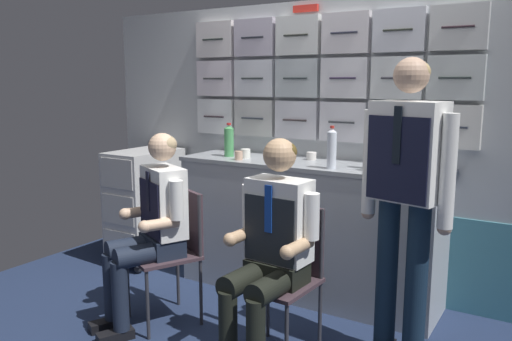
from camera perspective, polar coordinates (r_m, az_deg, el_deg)
The scene contains 15 objects.
galley_bulkhead at distance 3.94m, azimuth 8.09°, elevation 3.32°, with size 4.20×0.14×2.15m.
galley_counter at distance 3.83m, azimuth 5.63°, elevation -6.40°, with size 1.95×0.53×0.99m.
service_trolley at distance 4.59m, azimuth -12.11°, elevation -3.50°, with size 0.40×0.65×0.98m.
folding_chair_left at distance 3.44m, azimuth -8.81°, elevation -7.61°, with size 0.53×0.53×0.86m.
crew_member_left at distance 3.34m, azimuth -11.46°, elevation -5.59°, with size 0.55×0.65×1.24m.
folding_chair_right at distance 2.99m, azimuth 3.34°, elevation -10.22°, with size 0.43×0.43×0.86m.
crew_member_right at distance 2.81m, azimuth 1.59°, elevation -8.09°, with size 0.49×0.61×1.26m.
crew_member_standing at distance 2.90m, azimuth 16.19°, elevation -1.63°, with size 0.52×0.32×1.69m.
water_bottle_short at distance 3.49m, azimuth 12.84°, elevation 2.29°, with size 0.06×0.06×0.28m.
water_bottle_tall at distance 3.99m, azimuth -3.00°, elevation 3.31°, with size 0.07×0.07×0.26m.
water_bottle_blue_cap at distance 3.45m, azimuth 8.36°, elevation 2.42°, with size 0.06×0.06×0.29m.
paper_cup_tan at distance 3.43m, azimuth 12.27°, elevation 0.73°, with size 0.06×0.06×0.09m.
espresso_cup_small at distance 3.92m, azimuth -1.16°, elevation 1.93°, with size 0.07×0.07×0.07m.
coffee_cup_white at distance 3.84m, azimuth 6.14°, elevation 1.64°, with size 0.07×0.07×0.06m.
paper_cup_blue at distance 3.82m, azimuth -1.92°, elevation 1.70°, with size 0.06×0.06×0.07m.
Camera 1 is at (1.54, -2.22, 1.56)m, focal length 36.23 mm.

